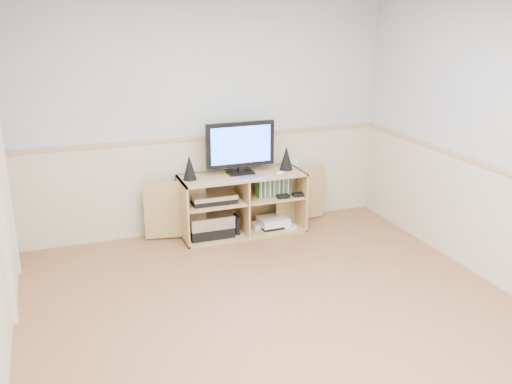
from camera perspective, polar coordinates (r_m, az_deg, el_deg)
room at (r=4.07m, az=2.27°, el=1.98°), size 4.04×4.54×2.54m
media_cabinet at (r=6.16m, az=-1.55°, el=-0.96°), size 2.07×0.50×0.65m
monitor at (r=5.98m, az=-1.57°, el=4.62°), size 0.74×0.18×0.55m
speaker_left at (r=5.84m, az=-6.67°, el=2.45°), size 0.14×0.14×0.26m
speaker_right at (r=6.17m, az=3.04°, el=3.42°), size 0.14×0.14×0.26m
keyboard at (r=5.90m, az=-0.40°, el=1.49°), size 0.28×0.12×0.01m
mouse at (r=6.01m, az=2.44°, el=1.90°), size 0.11×0.08×0.04m
av_components at (r=6.05m, az=-4.55°, el=-2.53°), size 0.53×0.34×0.47m
game_consoles at (r=6.30m, az=1.60°, el=-3.05°), size 0.45×0.30×0.11m
game_cases at (r=6.16m, az=1.76°, el=0.54°), size 0.38×0.14×0.19m
wall_outlet at (r=6.50m, az=3.70°, el=2.52°), size 0.12×0.03×0.12m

